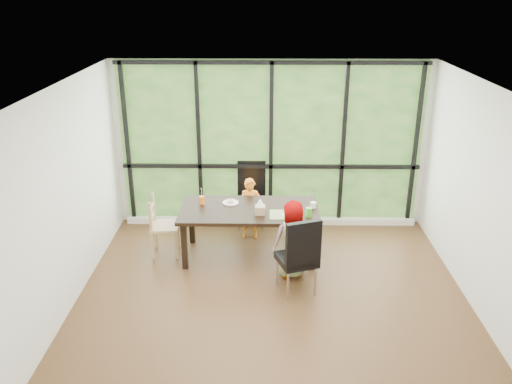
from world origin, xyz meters
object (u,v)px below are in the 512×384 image
plate_near (289,215)px  chair_interior_leather (297,254)px  orange_cup (202,200)px  chair_end_beech (165,226)px  child_toddler (250,209)px  white_mug (313,205)px  child_older (292,239)px  plate_far (231,203)px  tissue_box (260,210)px  dining_table (249,232)px  chair_window_leather (251,196)px  green_cup (309,212)px

plate_near → chair_interior_leather: bearing=-84.5°
chair_interior_leather → orange_cup: (-1.33, 1.11, 0.27)m
chair_end_beech → child_toddler: 1.36m
plate_near → white_mug: (0.36, 0.28, 0.04)m
plate_near → child_older: bearing=-85.8°
plate_far → plate_near: plate_far is taller
plate_near → tissue_box: (-0.41, 0.05, 0.05)m
chair_end_beech → child_older: child_older is taller
dining_table → orange_cup: bearing=167.2°
plate_far → white_mug: 1.21m
chair_window_leather → plate_far: 0.88m
plate_near → orange_cup: (-1.26, 0.38, 0.05)m
chair_window_leather → orange_cup: (-0.70, -0.85, 0.27)m
plate_far → tissue_box: (0.44, -0.38, 0.05)m
dining_table → chair_interior_leather: size_ratio=1.84×
chair_window_leather → orange_cup: size_ratio=8.93×
plate_near → green_cup: size_ratio=1.55×
child_older → white_mug: (0.33, 0.61, 0.24)m
child_toddler → plate_near: 1.03m
chair_end_beech → chair_interior_leather: bearing=-121.8°
child_toddler → child_older: bearing=-60.0°
plate_near → green_cup: green_cup is taller
orange_cup → white_mug: (1.62, -0.11, -0.02)m
dining_table → green_cup: size_ratio=14.90×
dining_table → plate_far: bearing=143.9°
chair_interior_leather → white_mug: chair_interior_leather is taller
child_older → green_cup: size_ratio=8.20×
child_toddler → orange_cup: 0.88m
child_toddler → child_older: size_ratio=0.89×
chair_interior_leather → white_mug: bearing=-125.6°
dining_table → green_cup: green_cup is taller
white_mug → child_toddler: bearing=149.4°
child_older → chair_end_beech: bearing=-31.1°
chair_window_leather → chair_end_beech: bearing=-141.4°
child_toddler → plate_far: child_toddler is taller
dining_table → child_older: size_ratio=1.82×
dining_table → white_mug: (0.92, 0.05, 0.42)m
chair_end_beech → white_mug: bearing=-93.5°
plate_near → plate_far: bearing=153.0°
white_mug → chair_interior_leather: bearing=-106.0°
chair_interior_leather → chair_window_leather: bearing=-91.8°
chair_interior_leather → plate_far: bearing=-71.4°
plate_far → chair_end_beech: bearing=-169.9°
plate_far → dining_table: bearing=-36.1°
dining_table → orange_cup: orange_cup is taller
chair_window_leather → child_toddler: size_ratio=1.10×
white_mug → tissue_box: 0.80m
white_mug → chair_window_leather: bearing=133.9°
chair_end_beech → green_cup: bearing=-102.1°
chair_interior_leather → child_older: (-0.05, 0.40, 0.01)m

